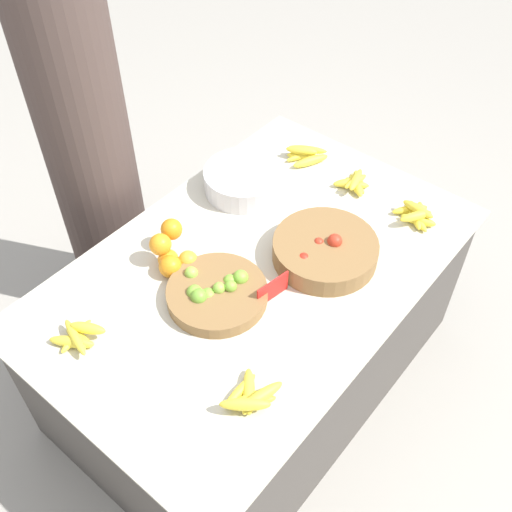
% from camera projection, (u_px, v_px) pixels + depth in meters
% --- Properties ---
extents(ground_plane, '(12.00, 12.00, 0.00)m').
position_uv_depth(ground_plane, '(256.00, 372.00, 2.52)').
color(ground_plane, '#A39E93').
extents(market_table, '(1.55, 1.00, 0.66)m').
position_uv_depth(market_table, '(256.00, 324.00, 2.28)').
color(market_table, '#4C4742').
rests_on(market_table, ground_plane).
extents(lime_bowl, '(0.33, 0.33, 0.08)m').
position_uv_depth(lime_bowl, '(216.00, 293.00, 1.93)').
color(lime_bowl, olive).
rests_on(lime_bowl, market_table).
extents(tomato_basket, '(0.36, 0.36, 0.11)m').
position_uv_depth(tomato_basket, '(325.00, 251.00, 2.04)').
color(tomato_basket, olive).
rests_on(tomato_basket, market_table).
extents(orange_pile, '(0.17, 0.17, 0.13)m').
position_uv_depth(orange_pile, '(171.00, 251.00, 2.01)').
color(orange_pile, orange).
rests_on(orange_pile, market_table).
extents(metal_bowl, '(0.31, 0.31, 0.09)m').
position_uv_depth(metal_bowl, '(244.00, 180.00, 2.29)').
color(metal_bowl, silver).
rests_on(metal_bowl, market_table).
extents(price_sign, '(0.13, 0.03, 0.08)m').
position_uv_depth(price_sign, '(273.00, 289.00, 1.92)').
color(price_sign, red).
rests_on(price_sign, market_table).
extents(banana_bunch_front_right, '(0.15, 0.16, 0.06)m').
position_uv_depth(banana_bunch_front_right, '(78.00, 336.00, 1.81)').
color(banana_bunch_front_right, yellow).
rests_on(banana_bunch_front_right, market_table).
extents(banana_bunch_back_center, '(0.16, 0.17, 0.06)m').
position_uv_depth(banana_bunch_back_center, '(306.00, 155.00, 2.44)').
color(banana_bunch_back_center, yellow).
rests_on(banana_bunch_back_center, market_table).
extents(banana_bunch_front_left, '(0.18, 0.18, 0.06)m').
position_uv_depth(banana_bunch_front_left, '(416.00, 214.00, 2.19)').
color(banana_bunch_front_left, yellow).
rests_on(banana_bunch_front_left, market_table).
extents(banana_bunch_middle_right, '(0.18, 0.16, 0.06)m').
position_uv_depth(banana_bunch_middle_right, '(250.00, 397.00, 1.67)').
color(banana_bunch_middle_right, yellow).
rests_on(banana_bunch_middle_right, market_table).
extents(banana_bunch_middle_left, '(0.15, 0.15, 0.06)m').
position_uv_depth(banana_bunch_middle_left, '(354.00, 183.00, 2.32)').
color(banana_bunch_middle_left, yellow).
rests_on(banana_bunch_middle_left, market_table).
extents(vendor_person, '(0.33, 0.33, 1.64)m').
position_uv_depth(vendor_person, '(92.00, 161.00, 2.28)').
color(vendor_person, '#473833').
rests_on(vendor_person, ground_plane).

